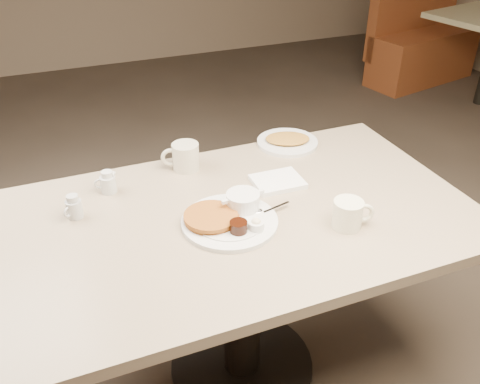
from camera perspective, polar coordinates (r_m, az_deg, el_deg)
name	(u,v)px	position (r m, az deg, el deg)	size (l,w,h in m)	color
room	(243,4)	(1.41, 0.32, 19.98)	(7.04, 8.04, 2.84)	#4C3F33
diner_table	(242,254)	(1.77, 0.24, -6.90)	(1.50, 0.90, 0.75)	tan
main_plate	(230,216)	(1.62, -1.12, -2.64)	(0.38, 0.33, 0.07)	white
coffee_mug_near	(349,214)	(1.62, 11.90, -2.34)	(0.14, 0.12, 0.09)	white
napkin	(278,182)	(1.83, 4.17, 1.15)	(0.17, 0.14, 0.02)	white
coffee_mug_far	(185,157)	(1.91, -6.13, 3.90)	(0.15, 0.12, 0.10)	beige
creamer_left	(74,207)	(1.72, -17.85, -1.63)	(0.07, 0.07, 0.08)	#B8B8B5
creamer_right	(108,183)	(1.82, -14.37, 1.00)	(0.08, 0.07, 0.08)	silver
hash_plate	(287,141)	(2.10, 5.25, 5.62)	(0.31, 0.31, 0.04)	silver
booth_back_right	(428,37)	(5.11, 20.01, 15.77)	(1.29, 1.43, 1.12)	brown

